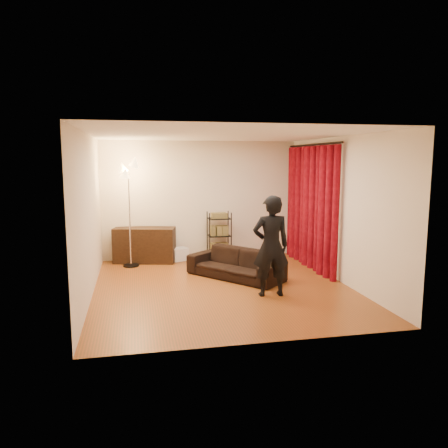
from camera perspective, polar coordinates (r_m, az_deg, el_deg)
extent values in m
plane|color=#924319|center=(7.97, -0.27, -8.18)|extent=(5.00, 5.00, 0.00)
plane|color=white|center=(7.65, -0.29, 11.59)|extent=(5.00, 5.00, 0.00)
plane|color=beige|center=(10.14, -3.06, 3.17)|extent=(5.00, 0.00, 5.00)
plane|color=beige|center=(5.29, 5.04, -1.71)|extent=(5.00, 0.00, 5.00)
plane|color=beige|center=(7.58, -17.20, 1.02)|extent=(0.00, 5.00, 5.00)
plane|color=beige|center=(8.42, 14.91, 1.82)|extent=(0.00, 5.00, 5.00)
cylinder|color=black|center=(9.36, 11.54, 10.11)|extent=(0.04, 2.65, 0.04)
imported|color=black|center=(8.49, 1.51, -5.20)|extent=(1.80, 1.94, 0.56)
imported|color=black|center=(7.32, 6.14, -2.88)|extent=(0.64, 0.44, 1.70)
cube|color=black|center=(9.90, -10.32, -2.71)|extent=(1.41, 0.80, 0.78)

